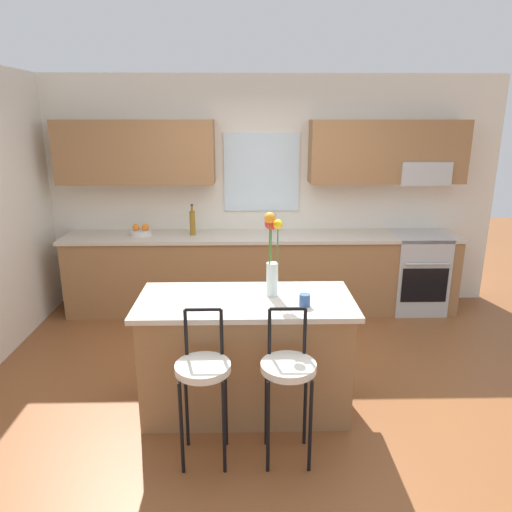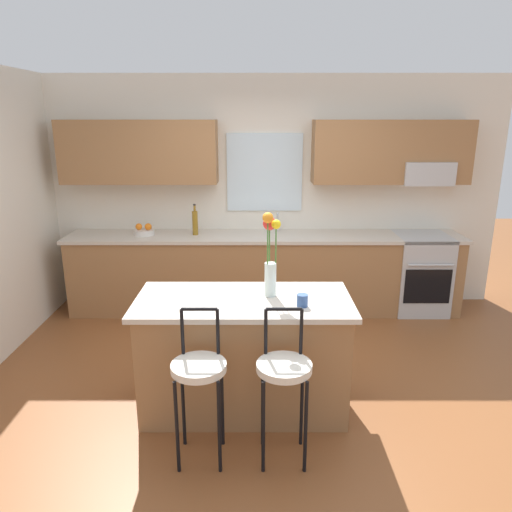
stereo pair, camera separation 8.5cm
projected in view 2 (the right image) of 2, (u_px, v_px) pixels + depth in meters
name	position (u px, v px, depth m)	size (l,w,h in m)	color
ground_plane	(267.00, 384.00, 4.12)	(14.00, 14.00, 0.00)	brown
back_wall_assembly	(267.00, 180.00, 5.60)	(5.60, 0.50, 2.70)	silver
counter_run	(264.00, 272.00, 5.62)	(4.56, 0.64, 0.92)	#996B42
sink_faucet	(277.00, 220.00, 5.59)	(0.02, 0.13, 0.23)	#B7BABC
oven_range	(419.00, 273.00, 5.60)	(0.60, 0.64, 0.92)	#B7BABC
kitchen_island	(244.00, 354.00, 3.69)	(1.62, 0.76, 0.92)	#996B42
bar_stool_near	(199.00, 373.00, 3.07)	(0.36, 0.36, 1.04)	black
bar_stool_middle	(284.00, 373.00, 3.07)	(0.36, 0.36, 1.04)	black
flower_vase	(270.00, 253.00, 3.54)	(0.14, 0.17, 0.65)	silver
mug_ceramic	(302.00, 300.00, 3.41)	(0.08, 0.08, 0.09)	#33518C
fruit_bowl_oranges	(143.00, 231.00, 5.48)	(0.24, 0.24, 0.13)	silver
bottle_olive_oil	(195.00, 222.00, 5.45)	(0.06, 0.06, 0.36)	olive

